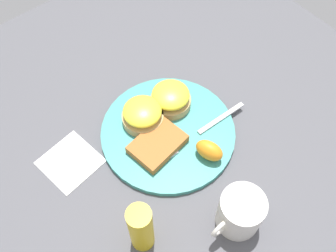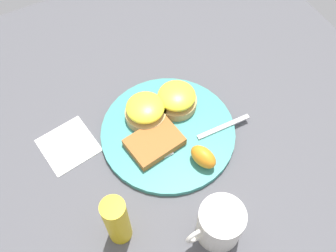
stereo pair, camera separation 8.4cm
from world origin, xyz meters
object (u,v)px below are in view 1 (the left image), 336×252
Objects in this scene: sandwich_benedict_right at (143,114)px; sandwich_benedict_left at (171,98)px; hashbrown_patty at (158,144)px; cup at (240,212)px; condiment_bottle at (141,228)px; orange_wedge at (209,151)px; fork at (195,135)px.

sandwich_benedict_left is at bearing 176.71° from sandwich_benedict_right.
cup is (-0.02, 0.22, 0.02)m from hashbrown_patty.
condiment_bottle is (0.23, 0.20, 0.03)m from sandwich_benedict_left.
sandwich_benedict_right is 0.65× the size of condiment_bottle.
sandwich_benedict_left is at bearing -103.68° from cup.
condiment_bottle is (0.21, 0.05, 0.03)m from orange_wedge.
fork is 0.25m from condiment_bottle.
fork is at bearing 158.58° from hashbrown_patty.
sandwich_benedict_left and sandwich_benedict_right have the same top height.
fork is (-0.06, 0.10, -0.02)m from sandwich_benedict_right.
fork is 0.20m from cup.
cup reaches higher than sandwich_benedict_right.
sandwich_benedict_right is 0.17m from orange_wedge.
cup is 0.81× the size of condiment_bottle.
sandwich_benedict_right is at bearing -3.29° from sandwich_benedict_left.
cup reaches higher than fork.
sandwich_benedict_left is 0.38× the size of fork.
orange_wedge is 0.43× the size of condiment_bottle.
sandwich_benedict_left reaches higher than hashbrown_patty.
fork is at bearing -154.73° from condiment_bottle.
cup is (0.06, 0.19, 0.03)m from fork.
sandwich_benedict_left is 0.30m from cup.
sandwich_benedict_left is 0.10m from fork.
orange_wedge is at bearing 79.27° from fork.
cup is at bearing 91.00° from sandwich_benedict_right.
orange_wedge is at bearing 108.72° from sandwich_benedict_right.
condiment_bottle is at bearing 13.54° from orange_wedge.
sandwich_benedict_right reaches higher than hashbrown_patty.
sandwich_benedict_right is 0.29m from cup.
cup reaches higher than sandwich_benedict_left.
cup is (0.05, 0.14, 0.01)m from orange_wedge.
sandwich_benedict_right is at bearing -71.28° from orange_wedge.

